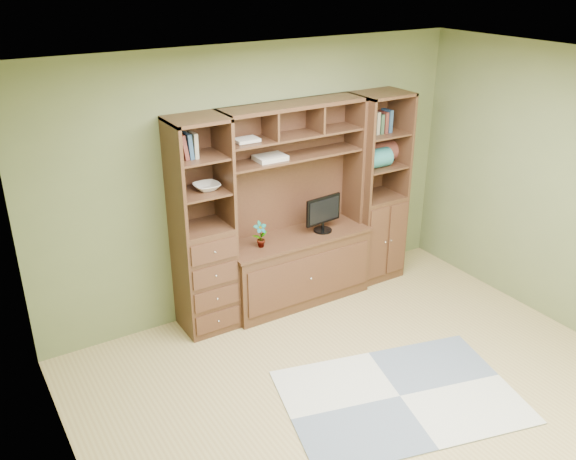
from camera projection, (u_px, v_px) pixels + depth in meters
room at (392, 258)px, 4.38m from camera, size 4.60×4.10×2.64m
center_hutch at (298, 209)px, 5.99m from camera, size 1.54×0.53×2.05m
left_tower at (203, 229)px, 5.54m from camera, size 0.50×0.45×2.05m
right_tower at (377, 189)px, 6.50m from camera, size 0.55×0.45×2.05m
rug at (400, 396)px, 4.97m from camera, size 2.12×1.66×0.01m
monitor at (323, 208)px, 6.11m from camera, size 0.44×0.23×0.51m
orchid at (261, 235)px, 5.81m from camera, size 0.14×0.09×0.26m
magazines at (270, 158)px, 5.72m from camera, size 0.29×0.21×0.04m
bowl at (207, 187)px, 5.41m from camera, size 0.23×0.23×0.06m
blanket_teal at (375, 159)px, 6.27m from camera, size 0.34×0.20×0.20m
blanket_red at (385, 151)px, 6.49m from camera, size 0.39×0.22×0.22m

